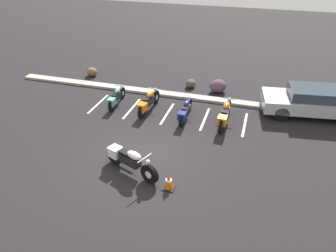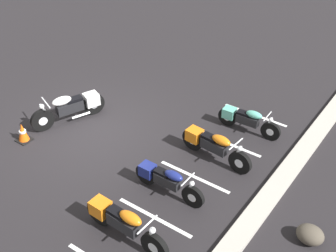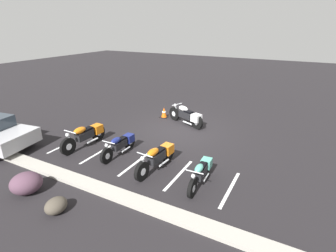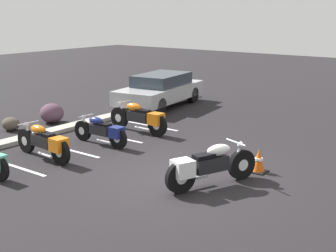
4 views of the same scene
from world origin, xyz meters
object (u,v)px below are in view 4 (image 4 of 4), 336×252
at_px(motorcycle_white_featured, 208,165).
at_px(car_silver, 160,89).
at_px(parked_bike_2, 102,131).
at_px(parked_bike_3, 140,117).
at_px(parked_bike_1, 45,142).
at_px(traffic_cone, 259,161).
at_px(landscape_rock_0, 11,124).
at_px(landscape_rock_1, 52,113).

distance_m(motorcycle_white_featured, car_silver, 8.87).
xyz_separation_m(parked_bike_2, parked_bike_3, (1.73, 0.05, 0.06)).
xyz_separation_m(parked_bike_1, parked_bike_3, (3.55, -0.21, 0.02)).
xyz_separation_m(car_silver, traffic_cone, (-4.76, -6.67, -0.41)).
relative_size(parked_bike_1, traffic_cone, 3.86).
bearing_deg(motorcycle_white_featured, parked_bike_1, 123.40).
relative_size(parked_bike_3, car_silver, 0.51).
bearing_deg(traffic_cone, parked_bike_3, 76.38).
height_order(parked_bike_1, landscape_rock_0, parked_bike_1).
xyz_separation_m(motorcycle_white_featured, parked_bike_1, (-0.88, 4.39, -0.03)).
distance_m(landscape_rock_0, traffic_cone, 8.19).
bearing_deg(landscape_rock_0, motorcycle_white_featured, -92.77).
bearing_deg(car_silver, landscape_rock_1, -23.32).
bearing_deg(parked_bike_3, motorcycle_white_featured, 149.51).
height_order(parked_bike_2, landscape_rock_1, parked_bike_2).
bearing_deg(landscape_rock_1, motorcycle_white_featured, -104.02).
xyz_separation_m(parked_bike_2, car_silver, (5.37, 2.09, 0.26)).
distance_m(motorcycle_white_featured, traffic_cone, 1.63).
bearing_deg(landscape_rock_0, car_silver, -13.56).
distance_m(landscape_rock_0, landscape_rock_1, 1.51).
relative_size(parked_bike_3, landscape_rock_1, 2.54).
bearing_deg(parked_bike_2, landscape_rock_0, 9.25).
distance_m(motorcycle_white_featured, parked_bike_1, 4.48).
height_order(landscape_rock_0, traffic_cone, traffic_cone).
distance_m(parked_bike_1, landscape_rock_1, 4.12).
relative_size(landscape_rock_0, landscape_rock_1, 0.69).
height_order(motorcycle_white_featured, parked_bike_1, motorcycle_white_featured).
bearing_deg(traffic_cone, car_silver, 54.49).
xyz_separation_m(motorcycle_white_featured, parked_bike_2, (0.94, 4.14, -0.07)).
distance_m(parked_bike_1, car_silver, 7.42).
height_order(parked_bike_1, traffic_cone, parked_bike_1).
relative_size(car_silver, landscape_rock_0, 7.18).
xyz_separation_m(parked_bike_2, traffic_cone, (0.61, -4.58, -0.15)).
distance_m(parked_bike_3, car_silver, 4.18).
xyz_separation_m(motorcycle_white_featured, car_silver, (6.31, 6.23, 0.19)).
bearing_deg(car_silver, landscape_rock_0, -21.41).
distance_m(parked_bike_1, parked_bike_2, 1.84).
xyz_separation_m(motorcycle_white_featured, traffic_cone, (1.55, -0.44, -0.22)).
height_order(car_silver, traffic_cone, car_silver).
relative_size(parked_bike_1, car_silver, 0.49).
distance_m(parked_bike_1, parked_bike_3, 3.55).
bearing_deg(motorcycle_white_featured, landscape_rock_1, 98.11).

